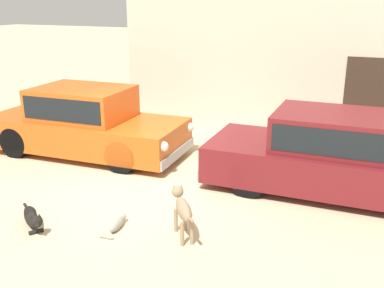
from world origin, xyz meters
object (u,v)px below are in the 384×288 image
at_px(parked_sedan_nearest, 85,122).
at_px(parked_sedan_second, 335,154).
at_px(stray_dog_spotted, 32,217).
at_px(stray_dog_tan, 183,208).
at_px(stray_cat, 117,224).

relative_size(parked_sedan_nearest, parked_sedan_second, 0.98).
bearing_deg(stray_dog_spotted, parked_sedan_nearest, 148.64).
bearing_deg(stray_dog_tan, parked_sedan_nearest, 16.88).
bearing_deg(parked_sedan_nearest, stray_cat, -50.04).
height_order(stray_dog_spotted, stray_dog_tan, stray_dog_tan).
relative_size(parked_sedan_second, stray_cat, 7.78).
bearing_deg(stray_cat, stray_dog_spotted, 103.67).
bearing_deg(stray_cat, stray_dog_tan, -84.89).
distance_m(stray_dog_tan, stray_cat, 1.09).
relative_size(parked_sedan_nearest, stray_cat, 7.61).
relative_size(parked_sedan_nearest, stray_dog_tan, 5.15).
bearing_deg(parked_sedan_second, stray_dog_spotted, -142.82).
height_order(parked_sedan_nearest, stray_dog_spotted, parked_sedan_nearest).
bearing_deg(parked_sedan_nearest, stray_dog_spotted, -70.64).
xyz_separation_m(stray_dog_spotted, stray_cat, (1.24, 0.44, -0.08)).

